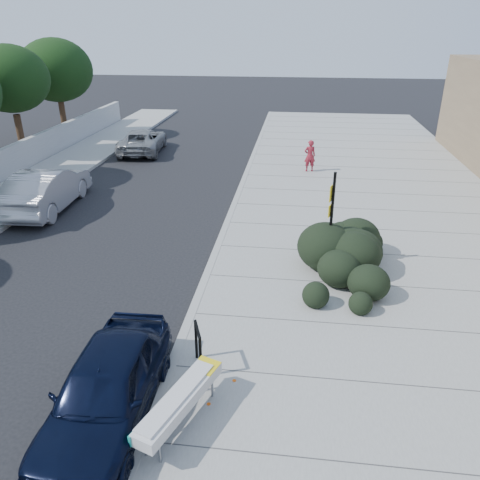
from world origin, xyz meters
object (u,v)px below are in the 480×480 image
(pedestrian, at_px, (310,156))
(wagon_silver, at_px, (47,189))
(bench, at_px, (180,401))
(suv_silver, at_px, (143,141))
(sedan_navy, at_px, (107,388))
(sign_post, at_px, (331,215))
(bike_rack, at_px, (198,344))

(pedestrian, bearing_deg, wagon_silver, 16.48)
(bench, distance_m, suv_silver, 20.95)
(bench, distance_m, pedestrian, 16.69)
(sedan_navy, bearing_deg, suv_silver, 105.06)
(sign_post, bearing_deg, pedestrian, 112.79)
(sign_post, distance_m, wagon_silver, 11.54)
(wagon_silver, relative_size, suv_silver, 1.05)
(bike_rack, relative_size, sedan_navy, 0.24)
(bike_rack, bearing_deg, sedan_navy, -154.54)
(bike_rack, relative_size, wagon_silver, 0.20)
(bench, bearing_deg, sedan_navy, -164.61)
(sedan_navy, distance_m, pedestrian, 16.84)
(sign_post, bearing_deg, sedan_navy, -103.53)
(bench, xyz_separation_m, pedestrian, (2.44, 16.51, 0.24))
(bike_rack, distance_m, suv_silver, 19.48)
(suv_silver, bearing_deg, sedan_navy, 99.70)
(sign_post, bearing_deg, bench, -93.62)
(bike_rack, height_order, sign_post, sign_post)
(sign_post, relative_size, wagon_silver, 0.58)
(bench, relative_size, sign_post, 0.77)
(bench, xyz_separation_m, wagon_silver, (-7.94, 10.39, 0.14))
(sign_post, distance_m, sedan_navy, 7.78)
(bench, distance_m, wagon_silver, 13.08)
(sedan_navy, height_order, pedestrian, pedestrian)
(bench, height_order, sign_post, sign_post)
(suv_silver, bearing_deg, bench, 103.29)
(sedan_navy, distance_m, suv_silver, 20.41)
(bench, distance_m, sign_post, 7.22)
(sign_post, bearing_deg, suv_silver, 147.18)
(sign_post, height_order, sedan_navy, sign_post)
(suv_silver, bearing_deg, wagon_silver, 78.14)
(bench, distance_m, bike_rack, 1.56)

